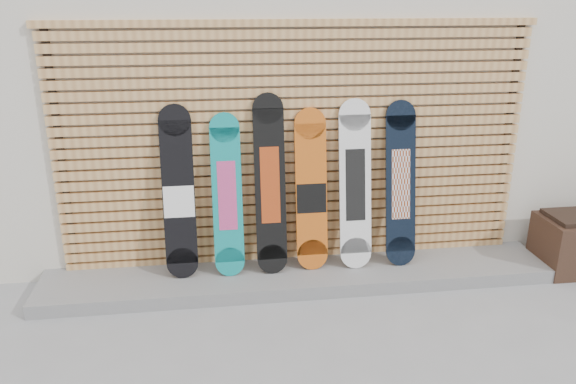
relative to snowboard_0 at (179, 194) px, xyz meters
name	(u,v)px	position (x,y,z in m)	size (l,w,h in m)	color
ground	(331,320)	(1.19, -0.80, -0.86)	(80.00, 80.00, 0.00)	gray
building	(316,51)	(1.69, 2.70, 0.94)	(12.00, 5.00, 3.60)	beige
concrete_step	(300,276)	(1.04, -0.12, -0.80)	(4.60, 0.70, 0.12)	slate
slat_wall	(295,146)	(1.04, 0.17, 0.35)	(4.26, 0.08, 2.29)	tan
snowboard_0	(179,194)	(0.00, 0.00, 0.00)	(0.28, 0.29, 1.50)	black
snowboard_1	(227,196)	(0.42, -0.01, -0.03)	(0.26, 0.31, 1.42)	#0D8585
snowboard_2	(270,185)	(0.79, -0.01, 0.05)	(0.27, 0.32, 1.58)	black
snowboard_3	(311,191)	(1.16, 0.00, -0.03)	(0.28, 0.29, 1.44)	#C65815
snowboard_4	(355,185)	(1.56, -0.01, 0.02)	(0.29, 0.31, 1.51)	silver
snowboard_5	(401,184)	(1.98, -0.01, 0.00)	(0.28, 0.32, 1.49)	black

